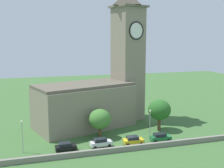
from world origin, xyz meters
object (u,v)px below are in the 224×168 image
Objects in this scene: tree_by_tower at (159,110)px; streetlamp_west_end at (22,131)px; car_yellow at (133,140)px; streetlamp_west_mid at (150,119)px; car_black at (65,147)px; tree_riverside_east at (100,119)px; car_green at (160,137)px; church at (100,88)px; car_white at (101,143)px.

streetlamp_west_end is at bearing -170.75° from tree_by_tower.
car_yellow is 6.29m from streetlamp_west_mid.
tree_riverside_east is at bearing 33.35° from car_black.
tree_by_tower is at bearing 15.68° from car_black.
streetlamp_west_mid is 6.84m from tree_by_tower.
tree_riverside_east is (-11.96, 5.92, 3.36)m from car_green.
car_yellow is at bearing -142.88° from tree_by_tower.
streetlamp_west_end is at bearing -179.65° from streetlamp_west_mid.
car_yellow is (2.98, -16.40, -8.62)m from church.
car_black is (-11.06, -15.86, -8.66)m from church.
streetlamp_west_end is at bearing 176.30° from car_green.
church is 7.88× the size of car_yellow.
church is at bearing 76.29° from car_white.
streetlamp_west_end is (-28.41, 1.84, 3.48)m from car_green.
church is at bearing 37.04° from streetlamp_west_end.
streetlamp_west_end is at bearing 174.85° from car_yellow.
tree_riverside_east is (-5.62, 6.08, 3.35)m from car_yellow.
car_yellow is at bearing -5.15° from streetlamp_west_end.
streetlamp_west_end is (-15.20, 1.53, 3.41)m from car_white.
car_green is at bearing -60.16° from church.
car_green is at bearing -1.07° from car_black.
car_yellow is 0.67× the size of tree_riverside_east.
tree_by_tower is at bearing 9.25° from streetlamp_west_end.
car_green is at bearing -51.21° from streetlamp_west_mid.
car_black is 7.18m from car_white.
car_white is 13.21m from car_green.
tree_by_tower is (23.45, 6.58, 4.14)m from car_black.
car_black is at bearing 177.82° from car_yellow.
car_yellow is at bearing -178.60° from car_green.
car_white is 0.71× the size of tree_riverside_east.
streetlamp_west_mid is (7.71, -14.24, -5.08)m from church.
car_white is at bearing -103.71° from church.
streetlamp_west_mid reaches higher than tree_riverside_east.
car_white is (-3.89, -15.94, -8.56)m from church.
streetlamp_west_end is 26.80m from streetlamp_west_mid.
church is at bearing 100.31° from car_yellow.
car_black is 0.64× the size of tree_riverside_east.
car_black is 0.91× the size of car_white.
streetlamp_west_mid is (4.73, 2.15, 3.54)m from car_yellow.
church is 20.62m from car_green.
car_white is at bearing -0.62° from car_black.
church is 5.31× the size of streetlamp_west_end.
church reaches higher than car_green.
car_black is at bearing -164.32° from tree_by_tower.
car_white reaches higher than car_black.
car_black is 20.38m from car_green.
church is at bearing 75.64° from tree_riverside_east.
car_yellow is 8.93m from tree_riverside_east.
tree_by_tower reaches higher than streetlamp_west_end.
car_white is at bearing 178.69° from car_green.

